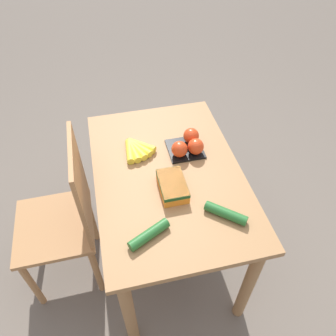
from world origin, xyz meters
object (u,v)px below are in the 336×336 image
object	(u,v)px
banana_bunch	(136,149)
chair	(66,218)
carrot_bag	(172,185)
cucumber_near	(149,234)
tomato_pack	(188,145)
cucumber_far	(226,213)

from	to	relation	value
banana_bunch	chair	bearing A→B (deg)	111.51
carrot_bag	cucumber_near	xyz separation A→B (m)	(-0.22, 0.15, -0.01)
tomato_pack	chair	bearing A→B (deg)	98.91
banana_bunch	carrot_bag	xyz separation A→B (m)	(-0.30, -0.12, 0.02)
tomato_pack	carrot_bag	world-z (taller)	tomato_pack
cucumber_far	chair	bearing A→B (deg)	65.52
tomato_pack	cucumber_near	world-z (taller)	tomato_pack
carrot_bag	cucumber_near	bearing A→B (deg)	145.59
cucumber_far	banana_bunch	bearing A→B (deg)	32.20
banana_bunch	cucumber_far	distance (m)	0.58
carrot_bag	cucumber_near	distance (m)	0.27
banana_bunch	carrot_bag	size ratio (longest dim) A/B	0.93
tomato_pack	cucumber_near	xyz separation A→B (m)	(-0.46, 0.29, -0.02)
chair	cucumber_far	world-z (taller)	chair
chair	cucumber_far	distance (m)	0.84
banana_bunch	cucumber_near	world-z (taller)	cucumber_near
chair	carrot_bag	xyz separation A→B (m)	(-0.14, -0.54, 0.28)
cucumber_far	carrot_bag	bearing A→B (deg)	44.29
chair	carrot_bag	size ratio (longest dim) A/B	5.20
tomato_pack	carrot_bag	size ratio (longest dim) A/B	0.96
tomato_pack	cucumber_near	bearing A→B (deg)	147.68
tomato_pack	banana_bunch	bearing A→B (deg)	77.83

